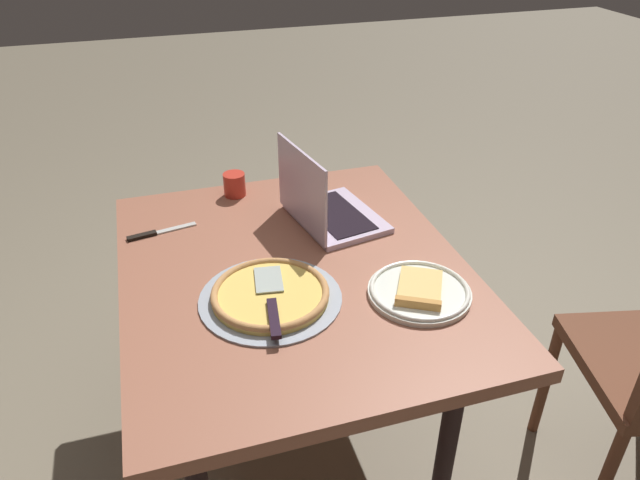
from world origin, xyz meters
TOP-DOWN VIEW (x-y plane):
  - ground_plane at (0.00, 0.00)m, footprint 12.00×12.00m
  - dining_table at (0.00, 0.00)m, footprint 1.10×0.93m
  - laptop at (-0.21, 0.15)m, footprint 0.35×0.29m
  - pizza_plate at (0.22, 0.27)m, footprint 0.27×0.27m
  - pizza_tray at (0.12, -0.10)m, footprint 0.36×0.36m
  - table_knife at (-0.29, -0.36)m, footprint 0.06×0.21m
  - drink_cup at (-0.47, -0.08)m, footprint 0.07×0.07m

SIDE VIEW (x-z plane):
  - ground_plane at x=0.00m, z-range 0.00..0.00m
  - dining_table at x=0.00m, z-range 0.27..0.98m
  - table_knife at x=-0.29m, z-range 0.70..0.71m
  - pizza_plate at x=0.22m, z-range 0.70..0.73m
  - pizza_tray at x=0.12m, z-range 0.70..0.74m
  - drink_cup at x=-0.47m, z-range 0.70..0.78m
  - laptop at x=-0.21m, z-range 0.63..0.89m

